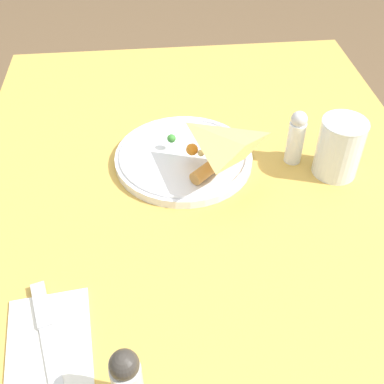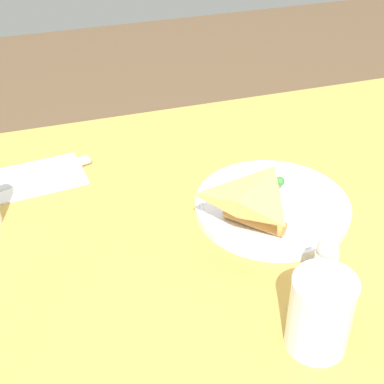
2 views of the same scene
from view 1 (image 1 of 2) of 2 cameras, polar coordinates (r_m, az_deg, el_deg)
ground_plane at (r=1.49m, az=0.70°, el=-20.45°), size 6.00×6.00×0.00m
dining_table at (r=0.96m, az=1.02°, el=-2.87°), size 1.03×0.85×0.75m
plate_pizza at (r=0.90m, az=-0.85°, el=4.24°), size 0.26×0.26×0.05m
milk_glass at (r=0.89m, az=17.04°, el=4.95°), size 0.08×0.08×0.11m
napkin_folded at (r=0.68m, az=-16.56°, el=-16.96°), size 0.17×0.13×0.00m
butter_knife at (r=0.69m, az=-16.78°, el=-16.04°), size 0.20×0.07×0.01m
salt_shaker at (r=0.90m, az=12.24°, el=6.40°), size 0.03×0.03×0.11m
pepper_shaker at (r=0.58m, az=-7.70°, el=-21.29°), size 0.04×0.04×0.11m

